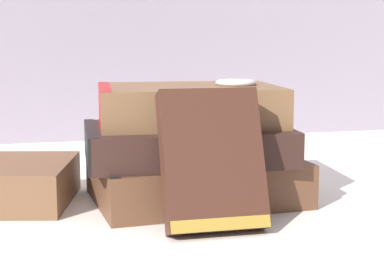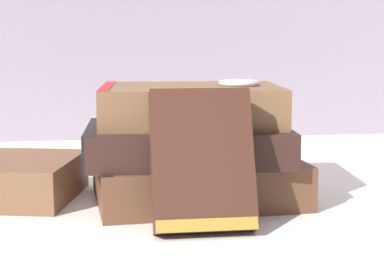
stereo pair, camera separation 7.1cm
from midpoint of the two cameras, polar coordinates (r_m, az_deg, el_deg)
ground_plane at (r=0.74m, az=-3.15°, el=-6.29°), size 3.00×3.00×0.00m
book_flat_bottom at (r=0.74m, az=-2.81°, el=-4.32°), size 0.24×0.18×0.05m
book_flat_middle at (r=0.73m, az=-3.92°, el=-1.03°), size 0.23×0.16×0.04m
book_flat_top at (r=0.74m, az=-3.47°, el=2.35°), size 0.21×0.16×0.05m
book_leaning_front at (r=0.62m, az=-1.41°, el=-3.03°), size 0.10×0.07×0.14m
pocket_watch at (r=0.75m, az=1.20°, el=4.36°), size 0.05×0.05×0.01m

